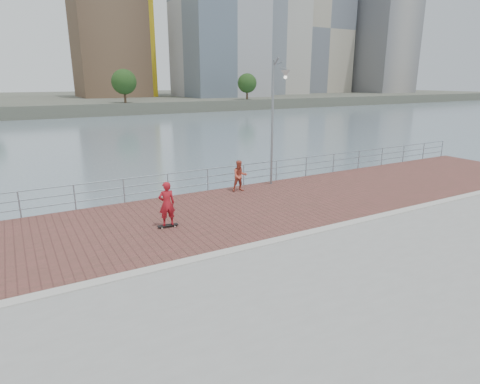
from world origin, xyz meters
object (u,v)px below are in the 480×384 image
guardrail (188,180)px  street_lamp (278,101)px  skateboarder (167,204)px  bystander (240,176)px

guardrail → street_lamp: size_ratio=6.44×
street_lamp → skateboarder: size_ratio=3.65×
skateboarder → street_lamp: bearing=-151.4°
street_lamp → bystander: street_lamp is taller
guardrail → street_lamp: (4.46, -0.94, 3.62)m
skateboarder → bystander: 5.69m
skateboarder → bystander: (4.82, 3.02, -0.15)m
guardrail → skateboarder: (-2.48, -3.92, 0.24)m
skateboarder → bystander: skateboarder is taller
guardrail → bystander: bystander is taller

